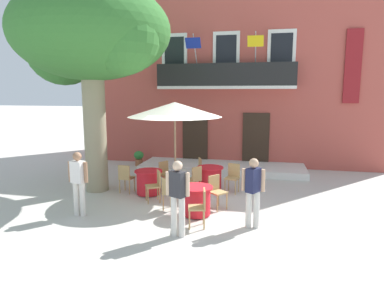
{
  "coord_description": "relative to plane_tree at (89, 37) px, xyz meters",
  "views": [
    {
      "loc": [
        1.92,
        -9.05,
        3.15
      ],
      "look_at": [
        -0.56,
        2.49,
        1.3
      ],
      "focal_mm": 31.02,
      "sensor_mm": 36.0,
      "label": 1
    }
  ],
  "objects": [
    {
      "name": "ground_plane",
      "position": [
        3.34,
        -0.53,
        -4.81
      ],
      "size": [
        120.0,
        120.0,
        0.0
      ],
      "primitive_type": "plane",
      "color": "beige"
    },
    {
      "name": "building_facade",
      "position": [
        3.69,
        6.46,
        -1.06
      ],
      "size": [
        13.0,
        5.09,
        7.5
      ],
      "color": "#B24C42",
      "rests_on": "ground"
    },
    {
      "name": "entrance_step_platform",
      "position": [
        3.69,
        3.51,
        -4.68
      ],
      "size": [
        6.55,
        1.92,
        0.25
      ],
      "primitive_type": "cube",
      "color": "silver",
      "rests_on": "ground"
    },
    {
      "name": "plane_tree",
      "position": [
        0.0,
        0.0,
        0.0
      ],
      "size": [
        5.0,
        4.39,
        6.42
      ],
      "color": "gray",
      "rests_on": "ground"
    },
    {
      "name": "cafe_table_near_tree",
      "position": [
        1.85,
        -0.13,
        -4.42
      ],
      "size": [
        0.86,
        0.86,
        0.76
      ],
      "color": "red",
      "rests_on": "ground"
    },
    {
      "name": "cafe_chair_near_tree_0",
      "position": [
        2.28,
        -0.75,
        -4.28
      ],
      "size": [
        0.54,
        0.54,
        0.91
      ],
      "color": "tan",
      "rests_on": "ground"
    },
    {
      "name": "cafe_chair_near_tree_1",
      "position": [
        2.21,
        0.54,
        -4.28
      ],
      "size": [
        0.55,
        0.55,
        0.91
      ],
      "color": "tan",
      "rests_on": "ground"
    },
    {
      "name": "cafe_chair_near_tree_2",
      "position": [
        1.1,
        -0.14,
        -4.28
      ],
      "size": [
        0.43,
        0.43,
        0.91
      ],
      "color": "tan",
      "rests_on": "ground"
    },
    {
      "name": "cafe_table_middle",
      "position": [
        3.64,
        0.76,
        -4.42
      ],
      "size": [
        0.86,
        0.86,
        0.76
      ],
      "color": "red",
      "rests_on": "ground"
    },
    {
      "name": "cafe_chair_middle_0",
      "position": [
        4.38,
        0.66,
        -4.28
      ],
      "size": [
        0.48,
        0.48,
        0.91
      ],
      "color": "tan",
      "rests_on": "ground"
    },
    {
      "name": "cafe_chair_middle_1",
      "position": [
        3.28,
        1.43,
        -4.28
      ],
      "size": [
        0.52,
        0.52,
        0.91
      ],
      "color": "tan",
      "rests_on": "ground"
    },
    {
      "name": "cafe_chair_middle_2",
      "position": [
        3.26,
        0.11,
        -4.28
      ],
      "size": [
        0.56,
        0.56,
        0.91
      ],
      "color": "tan",
      "rests_on": "ground"
    },
    {
      "name": "cafe_table_front",
      "position": [
        3.64,
        -1.54,
        -4.42
      ],
      "size": [
        0.86,
        0.86,
        0.76
      ],
      "color": "red",
      "rests_on": "ground"
    },
    {
      "name": "cafe_chair_front_0",
      "position": [
        4.08,
        -0.93,
        -4.28
      ],
      "size": [
        0.56,
        0.56,
        0.91
      ],
      "color": "tan",
      "rests_on": "ground"
    },
    {
      "name": "cafe_chair_front_1",
      "position": [
        2.91,
        -1.37,
        -4.28
      ],
      "size": [
        0.51,
        0.51,
        0.91
      ],
      "color": "tan",
      "rests_on": "ground"
    },
    {
      "name": "cafe_chair_front_2",
      "position": [
        3.88,
        -2.26,
        -4.28
      ],
      "size": [
        0.48,
        0.48,
        0.91
      ],
      "color": "tan",
      "rests_on": "ground"
    },
    {
      "name": "cafe_umbrella",
      "position": [
        2.6,
        0.29,
        -2.2
      ],
      "size": [
        2.9,
        2.9,
        2.85
      ],
      "color": "#997A56",
      "rests_on": "ground"
    },
    {
      "name": "ground_planter_left",
      "position": [
        0.06,
        3.66,
        -4.45
      ],
      "size": [
        0.42,
        0.42,
        0.64
      ],
      "color": "#995638",
      "rests_on": "ground"
    },
    {
      "name": "pedestrian_near_entrance",
      "position": [
        5.09,
        -2.04,
        -3.87
      ],
      "size": [
        0.53,
        0.4,
        1.66
      ],
      "color": "silver",
      "rests_on": "ground"
    },
    {
      "name": "pedestrian_mid_plaza",
      "position": [
        3.51,
        -2.88,
        -3.84
      ],
      "size": [
        0.53,
        0.35,
        1.7
      ],
      "color": "silver",
      "rests_on": "ground"
    },
    {
      "name": "pedestrian_by_tree",
      "position": [
        0.73,
        -2.21,
        -3.87
      ],
      "size": [
        0.53,
        0.29,
        1.67
      ],
      "color": "silver",
      "rests_on": "ground"
    }
  ]
}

